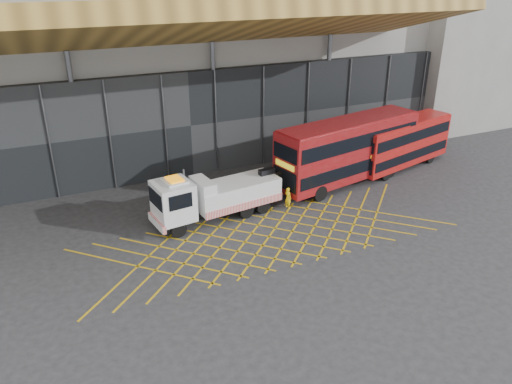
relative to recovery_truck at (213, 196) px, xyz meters
name	(u,v)px	position (x,y,z in m)	size (l,w,h in m)	color
ground_plane	(220,248)	(-0.95, -3.60, -1.61)	(120.00, 120.00, 0.00)	#2A2A2C
road_markings	(269,237)	(2.25, -3.60, -1.61)	(23.16, 7.16, 0.01)	gold
construction_building	(161,45)	(0.97, 14.80, 7.36)	(55.00, 23.97, 18.00)	gray
east_building	(460,20)	(31.05, 12.40, 8.39)	(15.00, 12.00, 20.00)	gray
recovery_truck	(213,196)	(0.00, 0.00, 0.00)	(10.07, 3.48, 3.49)	black
bus_towed	(348,149)	(11.14, 1.53, 1.10)	(12.27, 5.10, 4.88)	maroon
bus_second	(402,142)	(16.85, 2.33, 0.56)	(9.85, 4.57, 3.91)	#9E0F0C
worker	(288,198)	(5.13, -0.53, -0.87)	(0.54, 0.36, 1.49)	yellow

